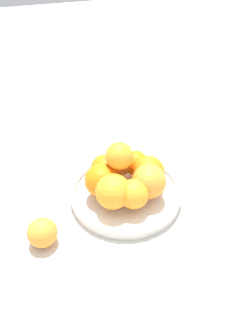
{
  "coord_description": "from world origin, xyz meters",
  "views": [
    {
      "loc": [
        -0.18,
        -0.57,
        0.6
      ],
      "look_at": [
        0.0,
        0.0,
        0.1
      ],
      "focal_mm": 35.0,
      "sensor_mm": 36.0,
      "label": 1
    }
  ],
  "objects": [
    {
      "name": "ground_plane",
      "position": [
        0.0,
        0.0,
        0.0
      ],
      "size": [
        4.0,
        4.0,
        0.0
      ],
      "primitive_type": "plane",
      "color": "beige"
    },
    {
      "name": "fruit_bowl",
      "position": [
        0.0,
        0.0,
        0.02
      ],
      "size": [
        0.28,
        0.28,
        0.03
      ],
      "color": "silver",
      "rests_on": "ground_plane"
    },
    {
      "name": "orange_pile",
      "position": [
        -0.0,
        -0.0,
        0.08
      ],
      "size": [
        0.2,
        0.19,
        0.13
      ],
      "color": "orange",
      "rests_on": "fruit_bowl"
    },
    {
      "name": "stray_orange",
      "position": [
        -0.22,
        -0.08,
        0.03
      ],
      "size": [
        0.07,
        0.07,
        0.07
      ],
      "primitive_type": "sphere",
      "color": "orange",
      "rests_on": "ground_plane"
    }
  ]
}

